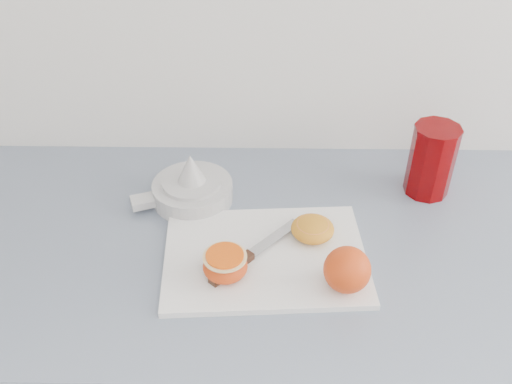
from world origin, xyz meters
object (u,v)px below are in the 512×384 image
cutting_board (265,257)px  half_orange (225,265)px  counter (305,377)px  red_tumbler (431,163)px  citrus_juicer (191,188)px

cutting_board → half_orange: 0.09m
counter → half_orange: 0.52m
counter → half_orange: size_ratio=30.00×
counter → half_orange: (-0.17, -0.11, 0.48)m
counter → red_tumbler: bearing=32.2°
counter → red_tumbler: (0.23, 0.15, 0.51)m
cutting_board → red_tumbler: red_tumbler is taller
counter → cutting_board: size_ratio=6.41×
red_tumbler → citrus_juicer: bearing=-175.4°
counter → citrus_juicer: size_ratio=11.33×
counter → cutting_board: bearing=-147.8°
half_orange → citrus_juicer: bearing=110.1°
counter → citrus_juicer: (-0.25, 0.11, 0.47)m
cutting_board → counter: bearing=32.2°
counter → half_orange: bearing=-145.6°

